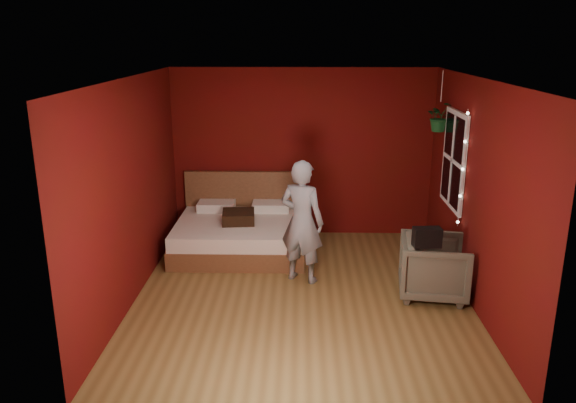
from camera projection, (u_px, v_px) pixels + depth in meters
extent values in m
plane|color=olive|center=(301.00, 294.00, 6.89)|extent=(4.50, 4.50, 0.00)
cube|color=#57090B|center=(302.00, 153.00, 8.68)|extent=(4.00, 0.02, 2.60)
cube|color=#57090B|center=(303.00, 271.00, 4.35)|extent=(4.00, 0.02, 2.60)
cube|color=#57090B|center=(131.00, 191.00, 6.56)|extent=(0.02, 4.50, 2.60)
cube|color=#57090B|center=(476.00, 194.00, 6.47)|extent=(0.02, 4.50, 2.60)
cube|color=silver|center=(303.00, 77.00, 6.14)|extent=(4.00, 4.50, 0.02)
cube|color=white|center=(454.00, 160.00, 7.28)|extent=(0.04, 0.97, 1.27)
cube|color=black|center=(453.00, 160.00, 7.28)|extent=(0.02, 0.85, 1.15)
cube|color=white|center=(452.00, 160.00, 7.28)|extent=(0.03, 0.05, 1.15)
cube|color=white|center=(452.00, 160.00, 7.28)|extent=(0.03, 0.85, 0.05)
cylinder|color=silver|center=(463.00, 169.00, 6.78)|extent=(0.01, 0.01, 1.45)
sphere|color=#FFF2CC|center=(458.00, 222.00, 6.97)|extent=(0.04, 0.04, 0.04)
sphere|color=#FFF2CC|center=(460.00, 196.00, 6.87)|extent=(0.04, 0.04, 0.04)
sphere|color=#FFF2CC|center=(463.00, 169.00, 6.78)|extent=(0.04, 0.04, 0.04)
sphere|color=#FFF2CC|center=(465.00, 142.00, 6.68)|extent=(0.04, 0.04, 0.04)
sphere|color=#FFF2CC|center=(468.00, 113.00, 6.58)|extent=(0.04, 0.04, 0.04)
cube|color=brown|center=(241.00, 243.00, 8.22)|extent=(1.86, 1.58, 0.26)
cube|color=white|center=(240.00, 228.00, 8.15)|extent=(1.83, 1.55, 0.21)
cube|color=brown|center=(245.00, 203.00, 8.84)|extent=(1.86, 0.07, 1.03)
cube|color=silver|center=(216.00, 206.00, 8.63)|extent=(0.56, 0.35, 0.13)
cube|color=silver|center=(271.00, 206.00, 8.61)|extent=(0.56, 0.35, 0.13)
imported|color=gray|center=(302.00, 222.00, 7.08)|extent=(0.69, 0.59, 1.59)
imported|color=#666250|center=(434.00, 267.00, 6.76)|extent=(0.91, 0.89, 0.73)
cube|color=black|center=(427.00, 237.00, 6.39)|extent=(0.33, 0.18, 0.22)
cube|color=black|center=(239.00, 217.00, 8.06)|extent=(0.49, 0.49, 0.16)
cylinder|color=silver|center=(442.00, 86.00, 7.56)|extent=(0.01, 0.01, 0.42)
imported|color=#195824|center=(440.00, 117.00, 7.68)|extent=(0.46, 0.43, 0.41)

